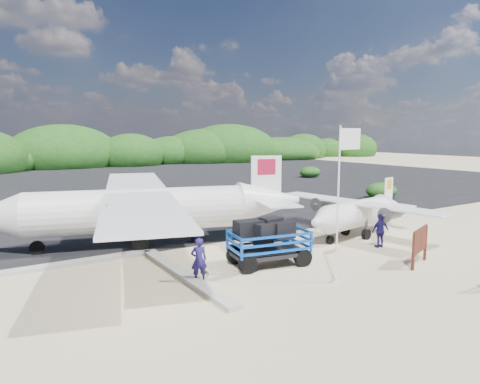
% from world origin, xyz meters
% --- Properties ---
extents(ground, '(160.00, 160.00, 0.00)m').
position_xyz_m(ground, '(0.00, 0.00, 0.00)').
color(ground, beige).
extents(asphalt_apron, '(90.00, 50.00, 0.04)m').
position_xyz_m(asphalt_apron, '(0.00, 30.00, 0.00)').
color(asphalt_apron, '#B2B2B2').
rests_on(asphalt_apron, ground).
extents(lagoon, '(9.00, 7.00, 0.40)m').
position_xyz_m(lagoon, '(-9.00, 1.50, 0.00)').
color(lagoon, '#B2B2B2').
rests_on(lagoon, ground).
extents(vegetation_band, '(124.00, 8.00, 4.40)m').
position_xyz_m(vegetation_band, '(0.00, 55.00, 0.00)').
color(vegetation_band, '#B2B2B2').
rests_on(vegetation_band, ground).
extents(baggage_cart, '(3.43, 2.33, 1.58)m').
position_xyz_m(baggage_cart, '(-1.18, 1.03, 0.00)').
color(baggage_cart, blue).
rests_on(baggage_cart, ground).
extents(flagpole, '(1.09, 0.53, 5.25)m').
position_xyz_m(flagpole, '(-0.43, -1.76, 0.00)').
color(flagpole, white).
rests_on(flagpole, ground).
extents(signboard, '(1.75, 0.78, 1.49)m').
position_xyz_m(signboard, '(3.67, -2.03, 0.00)').
color(signboard, '#552418').
rests_on(signboard, ground).
extents(crew_a, '(0.62, 0.48, 1.53)m').
position_xyz_m(crew_a, '(-4.27, 0.78, 0.76)').
color(crew_a, '#19144C').
rests_on(crew_a, ground).
extents(crew_b, '(1.10, 0.96, 1.91)m').
position_xyz_m(crew_b, '(-2.13, 5.84, 0.96)').
color(crew_b, '#19144C').
rests_on(crew_b, ground).
extents(crew_c, '(0.92, 0.48, 1.50)m').
position_xyz_m(crew_c, '(4.46, 0.48, 0.75)').
color(crew_c, '#19144C').
rests_on(crew_c, ground).
extents(aircraft_large, '(20.89, 20.89, 5.04)m').
position_xyz_m(aircraft_large, '(18.48, 18.62, 0.00)').
color(aircraft_large, '#B2B2B2').
rests_on(aircraft_large, ground).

